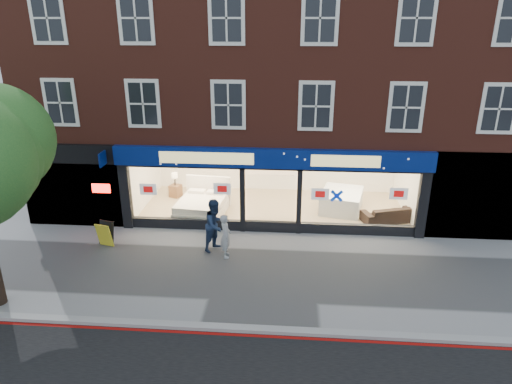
# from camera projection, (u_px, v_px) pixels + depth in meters

# --- Properties ---
(ground) EXTENTS (120.00, 120.00, 0.00)m
(ground) POSITION_uv_depth(u_px,v_px,m) (266.00, 273.00, 14.51)
(ground) COLOR gray
(ground) RESTS_ON ground
(kerb_line) EXTENTS (60.00, 0.10, 0.01)m
(kerb_line) POSITION_uv_depth(u_px,v_px,m) (259.00, 336.00, 11.62)
(kerb_line) COLOR #8C0A07
(kerb_line) RESTS_ON ground
(kerb_stone) EXTENTS (60.00, 0.25, 0.12)m
(kerb_stone) POSITION_uv_depth(u_px,v_px,m) (259.00, 329.00, 11.79)
(kerb_stone) COLOR gray
(kerb_stone) RESTS_ON ground
(showroom_floor) EXTENTS (11.00, 4.50, 0.10)m
(showroom_floor) POSITION_uv_depth(u_px,v_px,m) (273.00, 208.00, 19.39)
(showroom_floor) COLOR tan
(showroom_floor) RESTS_ON ground
(building) EXTENTS (19.00, 8.26, 10.30)m
(building) POSITION_uv_depth(u_px,v_px,m) (276.00, 42.00, 18.60)
(building) COLOR #5E271D
(building) RESTS_ON ground
(display_bed) EXTENTS (2.08, 2.44, 1.29)m
(display_bed) POSITION_uv_depth(u_px,v_px,m) (202.00, 205.00, 18.60)
(display_bed) COLOR white
(display_bed) RESTS_ON showroom_floor
(bedside_table) EXTENTS (0.58, 0.58, 0.55)m
(bedside_table) POSITION_uv_depth(u_px,v_px,m) (176.00, 191.00, 20.38)
(bedside_table) COLOR brown
(bedside_table) RESTS_ON showroom_floor
(mattress_stack) EXTENTS (2.00, 2.31, 0.79)m
(mattress_stack) POSITION_uv_depth(u_px,v_px,m) (342.00, 201.00, 18.97)
(mattress_stack) COLOR silver
(mattress_stack) RESTS_ON showroom_floor
(sofa) EXTENTS (2.26, 1.41, 0.62)m
(sofa) POSITION_uv_depth(u_px,v_px,m) (389.00, 214.00, 17.91)
(sofa) COLOR black
(sofa) RESTS_ON showroom_floor
(a_board) EXTENTS (0.66, 0.51, 0.89)m
(a_board) POSITION_uv_depth(u_px,v_px,m) (105.00, 234.00, 16.13)
(a_board) COLOR gold
(a_board) RESTS_ON ground
(pedestrian_grey) EXTENTS (0.46, 0.62, 1.53)m
(pedestrian_grey) POSITION_uv_depth(u_px,v_px,m) (226.00, 236.00, 15.29)
(pedestrian_grey) COLOR #989BA0
(pedestrian_grey) RESTS_ON ground
(pedestrian_blue) EXTENTS (1.09, 1.15, 1.87)m
(pedestrian_blue) POSITION_uv_depth(u_px,v_px,m) (215.00, 225.00, 15.70)
(pedestrian_blue) COLOR #182745
(pedestrian_blue) RESTS_ON ground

